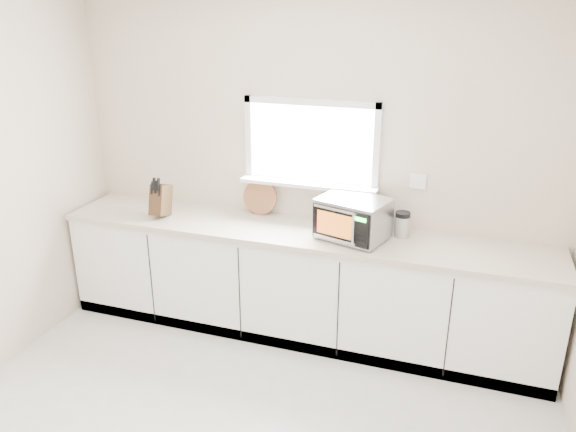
% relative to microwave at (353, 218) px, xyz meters
% --- Properties ---
extents(back_wall, '(4.00, 0.17, 2.70)m').
position_rel_microwave_xyz_m(back_wall, '(-0.43, 0.33, 0.28)').
color(back_wall, beige).
rests_on(back_wall, ground).
extents(cabinets, '(3.92, 0.60, 0.88)m').
position_rel_microwave_xyz_m(cabinets, '(-0.43, 0.03, -0.64)').
color(cabinets, white).
rests_on(cabinets, ground).
extents(countertop, '(3.92, 0.64, 0.04)m').
position_rel_microwave_xyz_m(countertop, '(-0.43, 0.02, -0.18)').
color(countertop, beige).
rests_on(countertop, cabinets).
extents(microwave, '(0.57, 0.50, 0.32)m').
position_rel_microwave_xyz_m(microwave, '(0.00, 0.00, 0.00)').
color(microwave, black).
rests_on(microwave, countertop).
extents(knife_block, '(0.12, 0.25, 0.35)m').
position_rel_microwave_xyz_m(knife_block, '(-1.61, -0.05, -0.01)').
color(knife_block, '#463019').
rests_on(knife_block, countertop).
extents(cutting_board, '(0.29, 0.07, 0.29)m').
position_rel_microwave_xyz_m(cutting_board, '(-0.85, 0.27, -0.02)').
color(cutting_board, '#905B37').
rests_on(cutting_board, countertop).
extents(coffee_grinder, '(0.14, 0.14, 0.20)m').
position_rel_microwave_xyz_m(coffee_grinder, '(0.35, 0.15, -0.06)').
color(coffee_grinder, '#ACAEB3').
rests_on(coffee_grinder, countertop).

